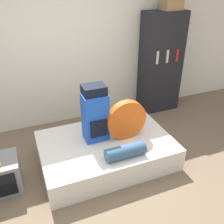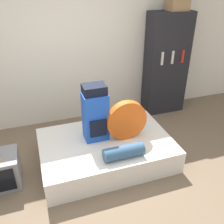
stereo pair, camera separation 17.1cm
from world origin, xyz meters
name	(u,v)px [view 2 (the right image)]	position (x,y,z in m)	size (l,w,h in m)	color
ground_plane	(100,186)	(0.00, 0.00, 0.00)	(16.00, 16.00, 0.00)	brown
wall_back	(67,51)	(0.00, 1.88, 1.30)	(8.00, 0.05, 2.60)	silver
bed	(106,150)	(0.24, 0.48, 0.17)	(1.87, 1.26, 0.35)	silver
backpack	(95,114)	(0.13, 0.60, 0.75)	(0.34, 0.29, 0.82)	blue
tent_bag	(126,120)	(0.54, 0.46, 0.64)	(0.59, 0.11, 0.59)	#E05B19
sleeping_roll	(124,152)	(0.35, 0.05, 0.44)	(0.54, 0.18, 0.18)	#33567A
bookshelf	(166,65)	(1.80, 1.63, 0.95)	(0.78, 0.39, 1.89)	black
cardboard_box	(178,3)	(1.89, 1.62, 2.01)	(0.33, 0.28, 0.23)	#99754C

